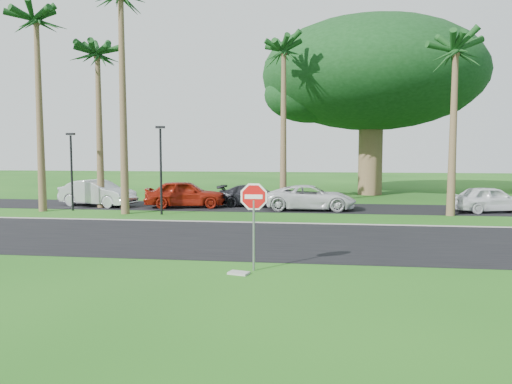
{
  "coord_description": "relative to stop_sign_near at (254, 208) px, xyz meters",
  "views": [
    {
      "loc": [
        2.39,
        -16.73,
        3.41
      ],
      "look_at": [
        -0.11,
        2.04,
        1.8
      ],
      "focal_mm": 35.0,
      "sensor_mm": 36.0,
      "label": 1
    }
  ],
  "objects": [
    {
      "name": "ground",
      "position": [
        -0.5,
        3.0,
        -1.77
      ],
      "size": [
        120.0,
        120.0,
        0.0
      ],
      "primitive_type": "plane",
      "color": "#184A12",
      "rests_on": "ground"
    },
    {
      "name": "car_dark",
      "position": [
        -2.1,
        15.78,
        -1.14
      ],
      "size": [
        4.47,
        2.01,
        1.27
      ],
      "primitive_type": "imported",
      "rotation": [
        0.0,
        0.0,
        1.52
      ],
      "color": "black",
      "rests_on": "ground"
    },
    {
      "name": "streetlight_right",
      "position": [
        -6.5,
        11.5,
        0.88
      ],
      "size": [
        0.45,
        0.25,
        4.64
      ],
      "color": "black",
      "rests_on": "ground"
    },
    {
      "name": "palm_left_mid",
      "position": [
        -11.0,
        14.0,
        6.9
      ],
      "size": [
        5.0,
        5.0,
        10.0
      ],
      "color": "brown",
      "rests_on": "ground"
    },
    {
      "name": "streetlight_left",
      "position": [
        -12.0,
        12.5,
        0.72
      ],
      "size": [
        0.45,
        0.25,
        4.34
      ],
      "color": "black",
      "rests_on": "ground"
    },
    {
      "name": "curb",
      "position": [
        -0.5,
        9.05,
        -1.74
      ],
      "size": [
        120.0,
        0.12,
        0.06
      ],
      "primitive_type": "cube",
      "color": "gray",
      "rests_on": "ground"
    },
    {
      "name": "utility_slab",
      "position": [
        -0.36,
        -0.46,
        -1.74
      ],
      "size": [
        0.62,
        0.49,
        0.06
      ],
      "primitive_type": "cube",
      "rotation": [
        0.0,
        0.0,
        -0.27
      ],
      "color": "#9A9B94",
      "rests_on": "ground"
    },
    {
      "name": "canopy_tree",
      "position": [
        5.5,
        25.0,
        7.17
      ],
      "size": [
        16.5,
        16.5,
        13.12
      ],
      "color": "brown",
      "rests_on": "ground"
    },
    {
      "name": "car_red",
      "position": [
        -6.11,
        14.74,
        -0.97
      ],
      "size": [
        4.98,
        2.76,
        1.6
      ],
      "primitive_type": "imported",
      "rotation": [
        0.0,
        0.0,
        1.76
      ],
      "color": "maroon",
      "rests_on": "ground"
    },
    {
      "name": "palm_right_near",
      "position": [
        8.5,
        13.0,
        6.42
      ],
      "size": [
        5.0,
        5.0,
        9.5
      ],
      "color": "brown",
      "rests_on": "ground"
    },
    {
      "name": "car_silver",
      "position": [
        -11.53,
        14.68,
        -0.99
      ],
      "size": [
        5.03,
        2.83,
        1.57
      ],
      "primitive_type": "imported",
      "rotation": [
        0.0,
        0.0,
        1.31
      ],
      "color": "silver",
      "rests_on": "ground"
    },
    {
      "name": "parking_strip",
      "position": [
        -0.5,
        15.5,
        -1.76
      ],
      "size": [
        120.0,
        5.0,
        0.02
      ],
      "primitive_type": "cube",
      "color": "black",
      "rests_on": "ground"
    },
    {
      "name": "palm_left_far",
      "position": [
        -13.5,
        12.0,
        8.36
      ],
      "size": [
        5.0,
        5.0,
        11.5
      ],
      "color": "brown",
      "rests_on": "ground"
    },
    {
      "name": "palm_left_near",
      "position": [
        -8.5,
        11.5,
        9.33
      ],
      "size": [
        5.0,
        5.0,
        12.5
      ],
      "color": "brown",
      "rests_on": "ground"
    },
    {
      "name": "car_pickup",
      "position": [
        10.95,
        14.68,
        -1.06
      ],
      "size": [
        4.47,
        2.67,
        1.42
      ],
      "primitive_type": "imported",
      "rotation": [
        0.0,
        0.0,
        1.82
      ],
      "color": "white",
      "rests_on": "ground"
    },
    {
      "name": "car_minivan",
      "position": [
        1.27,
        14.42,
        -1.07
      ],
      "size": [
        5.08,
        2.42,
        1.4
      ],
      "primitive_type": "imported",
      "rotation": [
        0.0,
        0.0,
        1.59
      ],
      "color": "silver",
      "rests_on": "ground"
    },
    {
      "name": "palm_center",
      "position": [
        -0.5,
        17.0,
        7.39
      ],
      "size": [
        5.0,
        5.0,
        10.5
      ],
      "color": "brown",
      "rests_on": "ground"
    },
    {
      "name": "road",
      "position": [
        -0.5,
        5.0,
        -1.76
      ],
      "size": [
        120.0,
        8.0,
        0.02
      ],
      "primitive_type": "cube",
      "color": "black",
      "rests_on": "ground"
    },
    {
      "name": "stop_sign_near",
      "position": [
        0.0,
        0.0,
        0.0
      ],
      "size": [
        1.05,
        0.07,
        2.62
      ],
      "color": "gray",
      "rests_on": "ground"
    }
  ]
}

